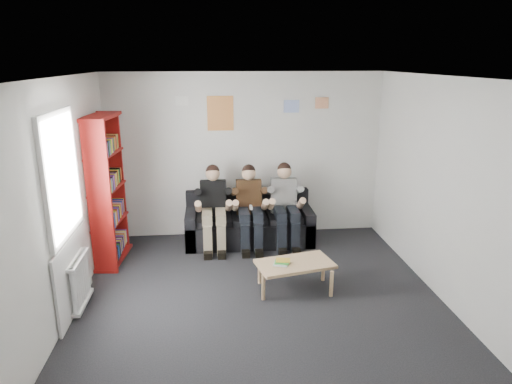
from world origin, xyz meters
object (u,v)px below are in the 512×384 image
Objects in this scene: coffee_table at (295,266)px; person_left at (214,208)px; person_middle at (250,208)px; person_right at (285,206)px; sofa at (249,224)px; bookshelf at (107,190)px.

person_left reaches higher than coffee_table.
person_right reaches higher than person_middle.
bookshelf reaches higher than sofa.
sofa is 0.70m from person_right.
coffee_table is at bearing -75.40° from sofa.
sofa is 1.56× the size of person_right.
person_middle is at bearing -90.00° from sofa.
person_middle is 0.99× the size of person_right.
person_left is at bearing -161.16° from sofa.
person_left is at bearing 123.61° from coffee_table.
person_left is 0.57m from person_middle.
person_middle reaches higher than sofa.
bookshelf is 2.15m from person_middle.
bookshelf is 2.70m from person_right.
sofa reaches higher than coffee_table.
person_middle reaches higher than coffee_table.
person_middle is (2.08, 0.33, -0.44)m from bookshelf.
coffee_table is at bearing -19.50° from bookshelf.
coffee_table is 1.56m from person_right.
bookshelf is 1.65× the size of person_left.
coffee_table is 0.73× the size of person_right.
coffee_table is at bearing -54.99° from person_left.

